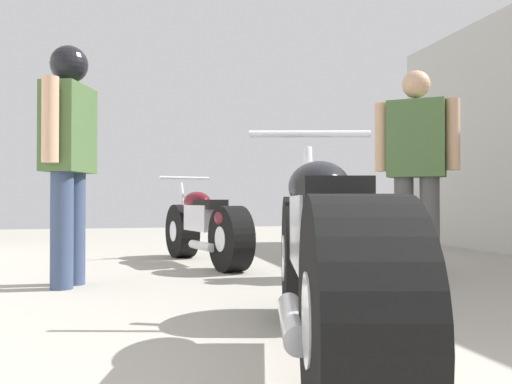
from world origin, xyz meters
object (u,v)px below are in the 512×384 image
at_px(motorcycle_black_naked, 205,227).
at_px(motorcycle_maroon_cruiser, 326,259).
at_px(mechanic_with_helmet, 69,142).
at_px(mechanic_in_blue, 416,160).

bearing_deg(motorcycle_black_naked, motorcycle_maroon_cruiser, -90.11).
xyz_separation_m(motorcycle_maroon_cruiser, mechanic_with_helmet, (-1.11, 2.09, 0.63)).
distance_m(motorcycle_maroon_cruiser, mechanic_with_helmet, 2.45).
bearing_deg(mechanic_with_helmet, motorcycle_black_naked, 43.97).
relative_size(motorcycle_black_naked, mechanic_with_helmet, 1.07).
height_order(mechanic_in_blue, mechanic_with_helmet, mechanic_with_helmet).
bearing_deg(motorcycle_maroon_cruiser, mechanic_in_blue, 52.14).
bearing_deg(mechanic_in_blue, mechanic_with_helmet, 176.61).
bearing_deg(motorcycle_maroon_cruiser, motorcycle_black_naked, 89.89).
bearing_deg(motorcycle_black_naked, mechanic_with_helmet, -136.03).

